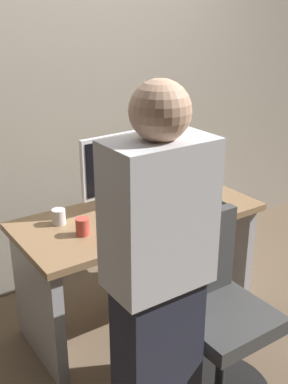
# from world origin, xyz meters

# --- Properties ---
(ground_plane) EXTENTS (9.00, 9.00, 0.00)m
(ground_plane) POSITION_xyz_m (0.00, 0.00, 0.00)
(ground_plane) COLOR brown
(wall_back) EXTENTS (6.40, 0.10, 3.00)m
(wall_back) POSITION_xyz_m (0.00, 0.75, 1.50)
(wall_back) COLOR #9E9384
(wall_back) RESTS_ON ground
(desk) EXTENTS (1.45, 0.66, 0.72)m
(desk) POSITION_xyz_m (0.00, 0.00, 0.50)
(desk) COLOR #93704C
(desk) RESTS_ON ground
(office_chair) EXTENTS (0.52, 0.52, 0.94)m
(office_chair) POSITION_xyz_m (-0.02, -0.72, 0.43)
(office_chair) COLOR black
(office_chair) RESTS_ON ground
(person_at_desk) EXTENTS (0.40, 0.24, 1.64)m
(person_at_desk) POSITION_xyz_m (-0.46, -0.83, 0.84)
(person_at_desk) COLOR #262838
(person_at_desk) RESTS_ON ground
(monitor) EXTENTS (0.54, 0.15, 0.46)m
(monitor) POSITION_xyz_m (-0.03, 0.14, 0.98)
(monitor) COLOR silver
(monitor) RESTS_ON desk
(keyboard) EXTENTS (0.43, 0.13, 0.02)m
(keyboard) POSITION_xyz_m (-0.06, -0.09, 0.73)
(keyboard) COLOR #262626
(keyboard) RESTS_ON desk
(mouse) EXTENTS (0.06, 0.10, 0.03)m
(mouse) POSITION_xyz_m (0.23, -0.10, 0.74)
(mouse) COLOR black
(mouse) RESTS_ON desk
(cup_near_keyboard) EXTENTS (0.07, 0.07, 0.09)m
(cup_near_keyboard) POSITION_xyz_m (-0.40, -0.06, 0.77)
(cup_near_keyboard) COLOR #D84C3F
(cup_near_keyboard) RESTS_ON desk
(cup_by_monitor) EXTENTS (0.08, 0.08, 0.09)m
(cup_by_monitor) POSITION_xyz_m (-0.45, 0.13, 0.76)
(cup_by_monitor) COLOR silver
(cup_by_monitor) RESTS_ON desk
(book_stack) EXTENTS (0.23, 0.19, 0.19)m
(book_stack) POSITION_xyz_m (0.43, 0.15, 0.82)
(book_stack) COLOR gold
(book_stack) RESTS_ON desk
(cell_phone) EXTENTS (0.07, 0.14, 0.01)m
(cell_phone) POSITION_xyz_m (0.48, -0.13, 0.73)
(cell_phone) COLOR black
(cell_phone) RESTS_ON desk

